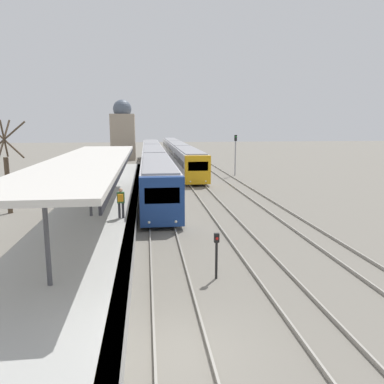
% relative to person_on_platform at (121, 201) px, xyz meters
% --- Properties ---
extents(ground_plane, '(240.00, 240.00, 0.00)m').
position_rel_person_on_platform_xyz_m(ground_plane, '(2.26, -11.26, -1.90)').
color(ground_plane, slate).
extents(track_platform_line, '(1.51, 120.00, 0.15)m').
position_rel_person_on_platform_xyz_m(track_platform_line, '(2.26, -11.26, -1.83)').
color(track_platform_line, gray).
rests_on(track_platform_line, ground_plane).
extents(track_middle_line, '(1.51, 120.00, 0.15)m').
position_rel_person_on_platform_xyz_m(track_middle_line, '(6.33, -11.26, -1.83)').
color(track_middle_line, gray).
rests_on(track_middle_line, ground_plane).
extents(station_platform, '(5.02, 80.00, 0.92)m').
position_rel_person_on_platform_xyz_m(station_platform, '(-1.72, -11.26, -1.44)').
color(station_platform, '#A8A8A3').
rests_on(station_platform, ground_plane).
extents(platform_canopy, '(4.00, 23.16, 3.23)m').
position_rel_person_on_platform_xyz_m(platform_canopy, '(-1.67, 0.76, 2.12)').
color(platform_canopy, beige).
rests_on(platform_canopy, station_platform).
extents(person_on_platform, '(0.40, 0.40, 1.66)m').
position_rel_person_on_platform_xyz_m(person_on_platform, '(0.00, 0.00, 0.00)').
color(person_on_platform, '#2D2D33').
rests_on(person_on_platform, station_platform).
extents(train_near, '(2.55, 49.95, 3.22)m').
position_rel_person_on_platform_xyz_m(train_near, '(2.26, 25.23, -0.12)').
color(train_near, navy).
rests_on(train_near, ground_plane).
extents(train_far, '(2.51, 46.42, 3.15)m').
position_rel_person_on_platform_xyz_m(train_far, '(6.33, 38.27, -0.16)').
color(train_far, gold).
rests_on(train_far, ground_plane).
extents(signal_post_near, '(0.20, 0.21, 1.84)m').
position_rel_person_on_platform_xyz_m(signal_post_near, '(4.06, -6.54, -0.76)').
color(signal_post_near, black).
rests_on(signal_post_near, ground_plane).
extents(signal_mast_far, '(0.28, 0.29, 4.77)m').
position_rel_person_on_platform_xyz_m(signal_mast_far, '(11.82, 22.85, 1.11)').
color(signal_mast_far, gray).
rests_on(signal_mast_far, ground_plane).
extents(distant_domed_building, '(4.00, 4.00, 10.06)m').
position_rel_person_on_platform_xyz_m(distant_domed_building, '(-2.42, 44.83, 2.82)').
color(distant_domed_building, gray).
rests_on(distant_domed_building, ground_plane).
extents(bare_tree_background, '(2.87, 1.80, 6.29)m').
position_rel_person_on_platform_xyz_m(bare_tree_background, '(-7.89, 6.03, 1.02)').
color(bare_tree_background, '#4C3D2D').
rests_on(bare_tree_background, ground_plane).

